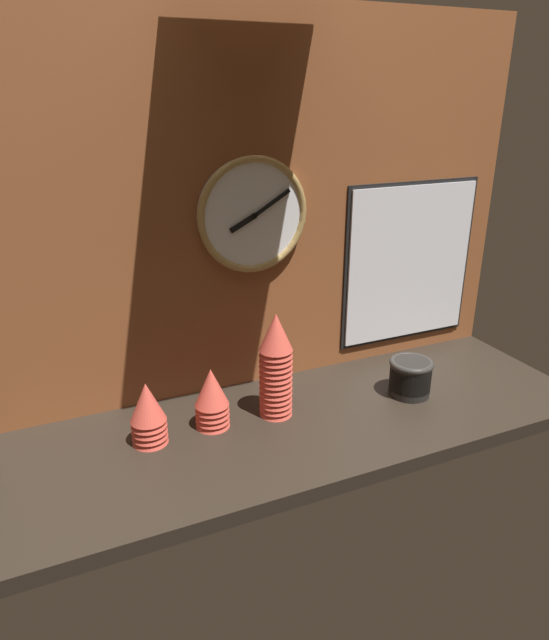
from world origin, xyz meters
name	(u,v)px	position (x,y,z in m)	size (l,w,h in m)	color
ground_plane	(307,422)	(0.00, 0.00, -0.02)	(1.60, 0.56, 0.04)	black
wall_tiled_back	(269,208)	(0.00, 0.27, 0.53)	(1.60, 0.03, 1.05)	brown
cup_stack_left	(148,413)	(-0.42, 0.05, 0.08)	(0.09, 0.09, 0.17)	#DB4C3D
cup_stack_center	(276,365)	(-0.07, 0.05, 0.15)	(0.09, 0.09, 0.30)	#DB4C3D
cup_stack_center_left	(212,398)	(-0.25, 0.06, 0.08)	(0.09, 0.09, 0.17)	#DB4C3D
bowl_stack_right	(410,376)	(0.33, -0.01, 0.06)	(0.13, 0.13, 0.11)	black
wall_clock	(253,215)	(-0.06, 0.23, 0.52)	(0.32, 0.03, 0.32)	white
menu_board	(409,263)	(0.49, 0.24, 0.31)	(0.48, 0.01, 0.52)	black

